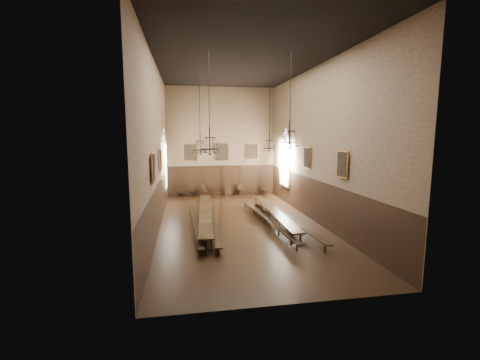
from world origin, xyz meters
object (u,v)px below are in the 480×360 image
object	(u,v)px
table_left	(206,218)
chair_4	(228,193)
chair_1	(192,194)
bench_right_inner	(265,219)
bench_right_outer	(285,218)
chandelier_back_left	(200,145)
bench_left_outer	(195,221)
chair_2	(205,193)
bench_left_inner	(216,219)
chair_7	(264,191)
chair_0	(181,194)
chair_5	(241,192)
chandelier_front_left	(210,143)
table_right	(273,216)
chandelier_front_right	(290,137)
chair_3	(217,193)
chandelier_back_right	(269,143)

from	to	relation	value
table_left	chair_4	world-z (taller)	chair_4
table_left	chair_1	size ratio (longest dim) A/B	9.99
bench_right_inner	bench_right_outer	size ratio (longest dim) A/B	0.93
chair_1	chandelier_back_left	world-z (taller)	chandelier_back_left
bench_left_outer	chair_2	size ratio (longest dim) A/B	9.73
bench_left_inner	chair_4	distance (m)	8.60
bench_left_outer	chandelier_back_left	size ratio (longest dim) A/B	1.98
table_left	chair_7	size ratio (longest dim) A/B	9.60
bench_left_inner	chair_0	size ratio (longest dim) A/B	11.98
chair_5	chair_7	distance (m)	1.99
chandelier_front_left	chair_5	bearing A→B (deg)	72.25
table_right	bench_left_inner	bearing A→B (deg)	-179.95
bench_right_outer	chair_5	xyz separation A→B (m)	(-1.04, 8.80, 0.01)
chandelier_back_left	bench_left_outer	bearing A→B (deg)	-100.46
chair_0	chair_4	world-z (taller)	chair_4
bench_left_inner	chair_0	world-z (taller)	chair_0
table_left	chandelier_front_right	xyz separation A→B (m)	(3.98, -2.75, 4.61)
chair_2	chandelier_front_right	xyz separation A→B (m)	(3.52, -11.15, 4.68)
bench_right_inner	chair_0	xyz separation A→B (m)	(-4.86, 8.80, -0.02)
chandelier_front_right	bench_right_inner	bearing A→B (deg)	104.00
chair_3	chandelier_back_left	size ratio (longest dim) A/B	0.20
bench_left_inner	chair_2	xyz separation A→B (m)	(-0.11, 8.45, 0.01)
chair_0	chandelier_front_left	bearing A→B (deg)	-70.34
bench_right_inner	chair_1	world-z (taller)	chair_1
chair_5	table_right	bearing A→B (deg)	-103.16
bench_right_outer	chandelier_front_right	world-z (taller)	chandelier_front_right
bench_left_inner	chandelier_back_right	xyz separation A→B (m)	(3.71, 2.23, 4.29)
table_left	chandelier_back_left	distance (m)	4.82
table_left	bench_right_inner	bearing A→B (deg)	-6.50
chair_2	chandelier_front_right	bearing A→B (deg)	-84.42
bench_right_inner	chandelier_back_left	distance (m)	6.19
bench_left_inner	chair_0	distance (m)	8.70
chandelier_back_right	chandelier_front_right	world-z (taller)	same
chair_5	chandelier_back_left	distance (m)	8.02
bench_right_outer	chair_0	distance (m)	10.70
bench_left_outer	chandelier_front_right	xyz separation A→B (m)	(4.60, -2.51, 4.71)
chandelier_front_left	bench_left_inner	bearing A→B (deg)	78.58
table_left	table_right	size ratio (longest dim) A/B	1.06
table_right	chair_7	distance (m)	8.57
bench_left_outer	chair_7	distance (m)	10.60
table_right	chair_3	world-z (taller)	chair_3
chair_0	chair_4	distance (m)	3.86
bench_right_inner	chair_0	bearing A→B (deg)	118.89
bench_right_outer	table_right	bearing A→B (deg)	148.44
chair_1	chair_7	size ratio (longest dim) A/B	0.96
chair_2	chandelier_back_left	world-z (taller)	chandelier_back_left
chair_2	chandelier_front_right	size ratio (longest dim) A/B	0.23
bench_right_outer	chandelier_front_right	bearing A→B (deg)	-104.47
bench_right_outer	chair_0	size ratio (longest dim) A/B	12.28
chair_1	chandelier_back_left	bearing A→B (deg)	-81.37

